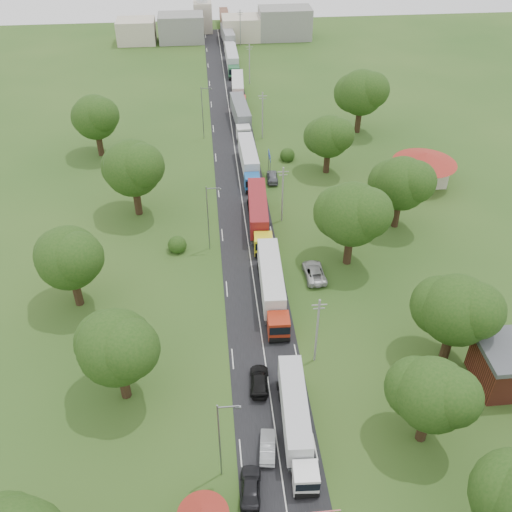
{
  "coord_description": "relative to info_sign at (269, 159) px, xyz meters",
  "views": [
    {
      "loc": [
        -5.14,
        -49.61,
        48.04
      ],
      "look_at": [
        0.44,
        8.72,
        3.0
      ],
      "focal_mm": 40.0,
      "sensor_mm": 36.0,
      "label": 1
    }
  ],
  "objects": [
    {
      "name": "ground",
      "position": [
        -5.2,
        -35.0,
        -3.0
      ],
      "size": [
        260.0,
        260.0,
        0.0
      ],
      "primitive_type": "plane",
      "color": "#274A18",
      "rests_on": "ground"
    },
    {
      "name": "road",
      "position": [
        -5.2,
        -15.0,
        -3.0
      ],
      "size": [
        8.0,
        200.0,
        0.04
      ],
      "primitive_type": "cube",
      "color": "black",
      "rests_on": "ground"
    },
    {
      "name": "info_sign",
      "position": [
        0.0,
        0.0,
        0.0
      ],
      "size": [
        0.12,
        3.1,
        4.1
      ],
      "color": "slate",
      "rests_on": "ground"
    },
    {
      "name": "pole_1",
      "position": [
        0.3,
        -42.0,
        1.68
      ],
      "size": [
        1.6,
        0.24,
        9.0
      ],
      "color": "gray",
      "rests_on": "ground"
    },
    {
      "name": "pole_2",
      "position": [
        0.3,
        -14.0,
        1.68
      ],
      "size": [
        1.6,
        0.24,
        9.0
      ],
      "color": "gray",
      "rests_on": "ground"
    },
    {
      "name": "pole_3",
      "position": [
        0.3,
        14.0,
        1.68
      ],
      "size": [
        1.6,
        0.24,
        9.0
      ],
      "color": "gray",
      "rests_on": "ground"
    },
    {
      "name": "pole_4",
      "position": [
        0.3,
        42.0,
        1.68
      ],
      "size": [
        1.6,
        0.24,
        9.0
      ],
      "color": "gray",
      "rests_on": "ground"
    },
    {
      "name": "pole_5",
      "position": [
        0.3,
        70.0,
        1.68
      ],
      "size": [
        1.6,
        0.24,
        9.0
      ],
      "color": "gray",
      "rests_on": "ground"
    },
    {
      "name": "lamp_0",
      "position": [
        -10.55,
        -55.0,
        2.55
      ],
      "size": [
        2.03,
        0.22,
        10.0
      ],
      "color": "slate",
      "rests_on": "ground"
    },
    {
      "name": "lamp_1",
      "position": [
        -10.55,
        -20.0,
        2.55
      ],
      "size": [
        2.03,
        0.22,
        10.0
      ],
      "color": "slate",
      "rests_on": "ground"
    },
    {
      "name": "lamp_2",
      "position": [
        -10.55,
        15.0,
        2.55
      ],
      "size": [
        2.03,
        0.22,
        10.0
      ],
      "color": "slate",
      "rests_on": "ground"
    },
    {
      "name": "tree_2",
      "position": [
        8.79,
        -52.86,
        3.59
      ],
      "size": [
        8.0,
        8.0,
        10.1
      ],
      "color": "#382616",
      "rests_on": "ground"
    },
    {
      "name": "tree_3",
      "position": [
        14.79,
        -42.84,
        4.22
      ],
      "size": [
        8.8,
        8.8,
        11.07
      ],
      "color": "#382616",
      "rests_on": "ground"
    },
    {
      "name": "tree_4",
      "position": [
        7.79,
        -24.83,
        4.85
      ],
      "size": [
        9.6,
        9.6,
        12.05
      ],
      "color": "#382616",
      "rests_on": "ground"
    },
    {
      "name": "tree_5",
      "position": [
        16.79,
        -16.84,
        4.22
      ],
      "size": [
        8.8,
        8.8,
        11.07
      ],
      "color": "#382616",
      "rests_on": "ground"
    },
    {
      "name": "tree_6",
      "position": [
        9.79,
        0.14,
        3.59
      ],
      "size": [
        8.0,
        8.0,
        10.1
      ],
      "color": "#382616",
      "rests_on": "ground"
    },
    {
      "name": "tree_7",
      "position": [
        18.79,
        15.17,
        4.85
      ],
      "size": [
        9.6,
        9.6,
        12.05
      ],
      "color": "#382616",
      "rests_on": "ground"
    },
    {
      "name": "tree_10",
      "position": [
        -20.21,
        -44.84,
        4.22
      ],
      "size": [
        8.8,
        8.8,
        11.07
      ],
      "color": "#382616",
      "rests_on": "ground"
    },
    {
      "name": "tree_11",
      "position": [
        -27.21,
        -29.84,
        4.22
      ],
      "size": [
        8.8,
        8.8,
        11.07
      ],
      "color": "#382616",
      "rests_on": "ground"
    },
    {
      "name": "tree_12",
      "position": [
        -21.21,
        -9.83,
        4.85
      ],
      "size": [
        9.6,
        9.6,
        12.05
      ],
      "color": "#382616",
      "rests_on": "ground"
    },
    {
      "name": "tree_13",
      "position": [
        -29.21,
        10.16,
        4.22
      ],
      "size": [
        8.8,
        8.8,
        11.07
      ],
      "color": "#382616",
      "rests_on": "ground"
    },
    {
      "name": "house_cream",
      "position": [
        24.8,
        -5.0,
        0.64
      ],
      "size": [
        10.08,
        10.08,
        5.8
      ],
      "color": "beige",
      "rests_on": "ground"
    },
    {
      "name": "distant_town",
      "position": [
        -4.52,
        75.0,
        0.49
      ],
      "size": [
        52.0,
        8.0,
        8.0
      ],
      "color": "gray",
      "rests_on": "ground"
    },
    {
      "name": "church",
      "position": [
        -9.2,
        83.0,
        2.39
      ],
      "size": [
        5.0,
        5.0,
        12.3
      ],
      "color": "beige",
      "rests_on": "ground"
    },
    {
      "name": "truck_0",
      "position": [
        -3.27,
        -51.1,
        -0.97
      ],
      "size": [
        2.91,
        13.83,
        3.82
      ],
      "color": "white",
      "rests_on": "ground"
    },
    {
      "name": "truck_1",
      "position": [
        -3.26,
        -31.4,
        -0.77
      ],
      "size": [
        2.99,
        15.19,
        4.2
      ],
      "color": "#9D2712",
      "rests_on": "ground"
    },
    {
      "name": "truck_2",
      "position": [
        -3.33,
        -15.33,
        -0.78
      ],
      "size": [
        3.28,
        15.18,
        4.19
      ],
      "color": "yellow",
      "rests_on": "ground"
    },
    {
      "name": "truck_3",
      "position": [
        -3.33,
        1.36,
        -0.84
      ],
      "size": [
        2.77,
        14.73,
        4.08
      ],
      "color": "#1B5AA3",
      "rests_on": "ground"
    },
    {
      "name": "truck_4",
      "position": [
        -3.32,
        19.65,
        -0.76
      ],
      "size": [
        3.36,
        15.32,
        4.23
      ],
      "color": "silver",
      "rests_on": "ground"
    },
    {
      "name": "truck_5",
      "position": [
        -2.88,
        33.89,
        -0.91
      ],
      "size": [
        3.08,
        14.25,
        3.94
      ],
      "color": "#B1271B",
      "rests_on": "ground"
    },
    {
      "name": "truck_6",
      "position": [
        -3.03,
        52.04,
        -0.79
      ],
      "size": [
        2.65,
        15.06,
        4.17
      ],
      "color": "#225C36",
      "rests_on": "ground"
    },
    {
      "name": "truck_7",
      "position": [
        -3.01,
        69.61,
        -0.79
      ],
      "size": [
        3.36,
        15.07,
        4.16
      ],
      "color": "beige",
      "rests_on": "ground"
    },
    {
      "name": "truck_8",
      "position": [
        -2.98,
        87.08,
        -0.94
      ],
      "size": [
        2.51,
        14.03,
        3.89
      ],
      "color": "brown",
      "rests_on": "ground"
    },
    {
      "name": "car_lane_front",
      "position": [
        -8.2,
        -57.06,
        -2.22
      ],
      "size": [
        2.37,
        4.8,
        1.57
      ],
      "primitive_type": "imported",
      "rotation": [
        0.0,
        0.0,
        3.03
      ],
      "color": "black",
      "rests_on": "ground"
    },
    {
      "name": "car_lane_mid",
      "position": [
        -6.2,
        -53.0,
        -2.33
      ],
      "size": [
        1.95,
        4.25,
        1.35
      ],
      "primitive_type": "imported",
      "rotation": [
        0.0,
        0.0,
        3.01
      ],
      "color": "#9EA2A6",
      "rests_on": "ground"
    },
    {
      "name": "car_lane_rear",
      "position": [
        -6.2,
        -44.98,
        -2.3
      ],
      "size": [
        2.39,
        4.98,
        1.4
      ],
      "primitive_type": "imported",
      "rotation": [
        0.0,
        0.0,
        3.05
      ],
      "color": "black",
      "rests_on": "ground"
    },
    {
      "name": "car_verge_near",
      "position": [
        2.8,
        -27.59,
        -2.24
      ],
      "size": [
        2.75,
        5.56,
        1.52
      ],
      "primitive_type": "imported",
      "rotation": [
        0.0,
        0.0,
        3.18
      ],
      "color": "#B8B8B8",
      "rests_on": "ground"
    },
    {
      "name": "car_verge_far",
      "position": [
        0.3,
        -2.08,
        -2.24
      ],
      "size": [
        2.02,
        4.56,
        1.53
      ],
      "primitive_type": "imported",
      "rotation": [
        0.0,
        0.0,
        3.09
      ],
      "color": "slate",
      "rests_on": "ground"
    }
  ]
}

